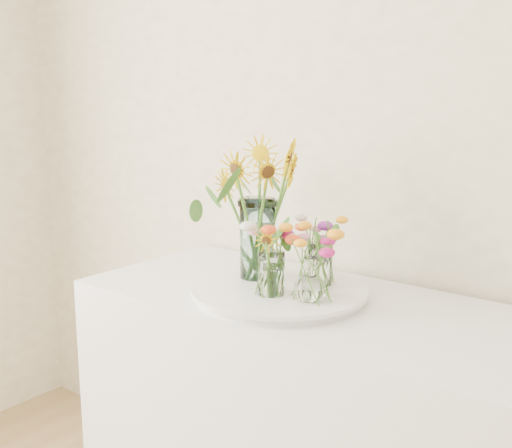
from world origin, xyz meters
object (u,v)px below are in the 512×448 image
(counter, at_px, (314,447))
(small_vase_b, at_px, (310,279))
(mason_jar, at_px, (257,239))
(small_vase_c, at_px, (320,265))
(tray, at_px, (279,293))
(small_vase_a, at_px, (271,274))

(counter, height_order, small_vase_b, small_vase_b)
(counter, height_order, mason_jar, mason_jar)
(mason_jar, relative_size, small_vase_c, 1.96)
(tray, height_order, small_vase_a, small_vase_a)
(tray, bearing_deg, small_vase_a, -72.55)
(counter, height_order, small_vase_a, small_vase_a)
(tray, xyz_separation_m, small_vase_c, (0.07, 0.10, 0.07))
(mason_jar, xyz_separation_m, small_vase_b, (0.24, -0.08, -0.06))
(small_vase_b, xyz_separation_m, small_vase_c, (-0.06, 0.14, -0.00))
(counter, bearing_deg, small_vase_c, 118.45)
(small_vase_b, bearing_deg, mason_jar, 160.87)
(small_vase_a, height_order, small_vase_b, small_vase_b)
(mason_jar, xyz_separation_m, small_vase_c, (0.18, 0.05, -0.06))
(small_vase_b, bearing_deg, small_vase_a, -167.94)
(small_vase_b, height_order, small_vase_c, small_vase_b)
(small_vase_c, bearing_deg, tray, -127.08)
(small_vase_a, distance_m, small_vase_c, 0.17)
(tray, bearing_deg, counter, 21.20)
(tray, xyz_separation_m, small_vase_a, (0.02, -0.07, 0.07))
(tray, bearing_deg, small_vase_c, 52.92)
(small_vase_a, relative_size, small_vase_b, 0.99)
(small_vase_b, bearing_deg, counter, 109.32)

